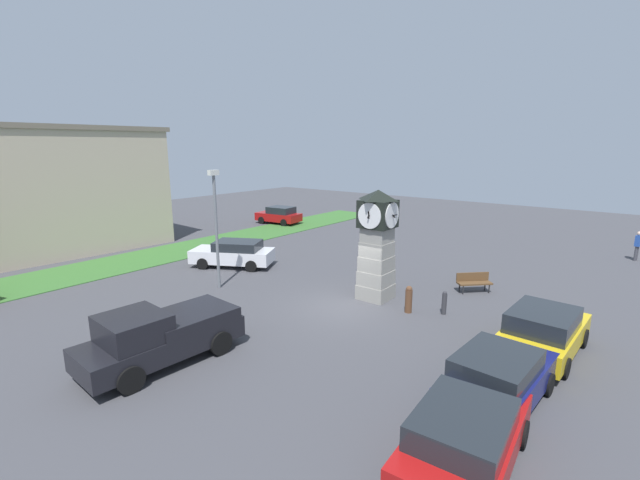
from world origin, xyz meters
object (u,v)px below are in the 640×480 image
bench (474,281)px  pedestrian_near_bench (638,244)px  clock_tower (377,243)px  car_navy_sedan (465,436)px  car_far_lot (234,253)px  bollard_near_tower (409,299)px  street_lamp_near_road (216,221)px  car_near_tower (498,377)px  car_by_building (543,331)px  bollard_mid_row (444,302)px  car_end_of_row (279,215)px  pickup_truck (161,335)px

bench → pedestrian_near_bench: 13.05m
clock_tower → car_navy_sedan: (-7.87, -6.88, -1.80)m
clock_tower → bench: (3.61, -3.21, -2.03)m
car_far_lot → bench: bearing=-71.6°
bollard_near_tower → street_lamp_near_road: street_lamp_near_road is taller
clock_tower → car_near_tower: 8.60m
car_by_building → car_navy_sedan: bearing=178.3°
bollard_mid_row → bollard_near_tower: bearing=120.4°
car_end_of_row → car_far_lot: bearing=-147.5°
bollard_near_tower → street_lamp_near_road: bearing=108.0°
bollard_mid_row → car_near_tower: size_ratio=0.23×
bollard_near_tower → car_navy_sedan: car_navy_sedan is taller
bench → car_far_lot: bearing=108.4°
bollard_near_tower → bench: size_ratio=0.76×
car_by_building → pedestrian_near_bench: size_ratio=2.48×
clock_tower → pedestrian_near_bench: size_ratio=2.76×
car_near_tower → car_by_building: 3.91m
car_far_lot → bollard_mid_row: bearing=-87.4°
car_near_tower → pickup_truck: size_ratio=0.83×
car_navy_sedan → pedestrian_near_bench: (23.16, -2.12, 0.28)m
bollard_near_tower → bollard_mid_row: 1.44m
car_by_building → bench: (4.75, 3.88, -0.27)m
street_lamp_near_road → pickup_truck: bearing=-142.9°
pedestrian_near_bench → car_by_building: bearing=173.3°
car_near_tower → bench: size_ratio=2.85×
car_navy_sedan → street_lamp_near_road: (4.42, 13.63, 2.58)m
bollard_mid_row → car_near_tower: 6.25m
bollard_mid_row → car_end_of_row: (10.98, 19.65, 0.27)m
pickup_truck → pedestrian_near_bench: size_ratio=2.89×
clock_tower → street_lamp_near_road: size_ratio=0.87×
car_near_tower → car_far_lot: size_ratio=0.87×
bench → pedestrian_near_bench: pedestrian_near_bench is taller
car_navy_sedan → car_by_building: (6.73, -0.20, 0.05)m
street_lamp_near_road → car_by_building: bearing=-80.5°
bollard_mid_row → pedestrian_near_bench: size_ratio=0.56×
car_navy_sedan → bench: (11.48, 3.67, -0.22)m
clock_tower → car_far_lot: clock_tower is taller
bollard_near_tower → bench: (4.24, -1.26, -0.06)m
pickup_truck → car_by_building: bearing=-49.1°
car_near_tower → car_end_of_row: 28.25m
car_navy_sedan → car_near_tower: bearing=2.7°
pedestrian_near_bench → clock_tower: bearing=149.5°
car_far_lot → bench: car_far_lot is taller
car_by_building → pickup_truck: pickup_truck is taller
car_navy_sedan → car_end_of_row: (18.95, 23.34, 0.02)m
car_navy_sedan → street_lamp_near_road: 14.56m
car_end_of_row → pickup_truck: size_ratio=0.80×
pickup_truck → street_lamp_near_road: (5.83, 4.41, 2.40)m
bollard_mid_row → car_by_building: size_ratio=0.23×
car_far_lot → car_end_of_row: size_ratio=1.19×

